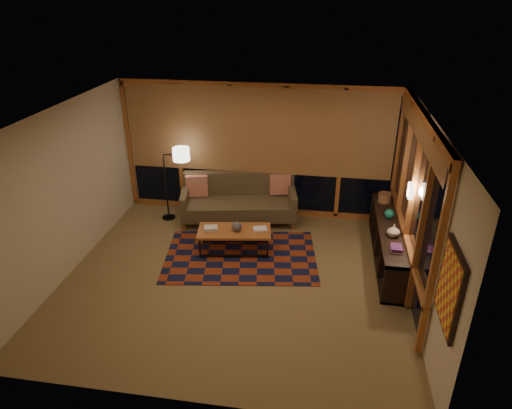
# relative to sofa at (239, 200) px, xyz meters

# --- Properties ---
(floor) EXTENTS (5.50, 5.00, 0.01)m
(floor) POSITION_rel_sofa_xyz_m (0.31, -1.98, -0.46)
(floor) COLOR #A0854B
(floor) RESTS_ON ground
(ceiling) EXTENTS (5.50, 5.00, 0.01)m
(ceiling) POSITION_rel_sofa_xyz_m (0.31, -1.98, 2.24)
(ceiling) COLOR white
(ceiling) RESTS_ON walls
(walls) EXTENTS (5.51, 5.01, 2.70)m
(walls) POSITION_rel_sofa_xyz_m (0.31, -1.98, 0.89)
(walls) COLOR beige
(walls) RESTS_ON floor
(window_wall_back) EXTENTS (5.30, 0.16, 2.60)m
(window_wall_back) POSITION_rel_sofa_xyz_m (0.31, 0.45, 0.89)
(window_wall_back) COLOR #B06131
(window_wall_back) RESTS_ON walls
(window_wall_right) EXTENTS (0.16, 3.70, 2.60)m
(window_wall_right) POSITION_rel_sofa_xyz_m (2.99, -1.38, 0.89)
(window_wall_right) COLOR #B06131
(window_wall_right) RESTS_ON walls
(wall_art) EXTENTS (0.06, 0.74, 0.94)m
(wall_art) POSITION_rel_sofa_xyz_m (3.02, -3.83, 0.99)
(wall_art) COLOR red
(wall_art) RESTS_ON walls
(wall_sconce) EXTENTS (0.12, 0.18, 0.22)m
(wall_sconce) POSITION_rel_sofa_xyz_m (2.93, -1.53, 1.09)
(wall_sconce) COLOR white
(wall_sconce) RESTS_ON walls
(sofa) EXTENTS (2.36, 1.28, 0.91)m
(sofa) POSITION_rel_sofa_xyz_m (0.00, 0.00, 0.00)
(sofa) COLOR #443A27
(sofa) RESTS_ON floor
(pillow_left) EXTENTS (0.46, 0.25, 0.43)m
(pillow_left) POSITION_rel_sofa_xyz_m (-0.87, 0.05, 0.22)
(pillow_left) COLOR red
(pillow_left) RESTS_ON sofa
(pillow_right) EXTENTS (0.44, 0.24, 0.41)m
(pillow_right) POSITION_rel_sofa_xyz_m (0.77, 0.39, 0.21)
(pillow_right) COLOR red
(pillow_right) RESTS_ON sofa
(area_rug) EXTENTS (2.86, 2.11, 0.01)m
(area_rug) POSITION_rel_sofa_xyz_m (0.28, -1.33, -0.45)
(area_rug) COLOR maroon
(area_rug) RESTS_ON floor
(coffee_table) EXTENTS (1.36, 0.77, 0.43)m
(coffee_table) POSITION_rel_sofa_xyz_m (0.14, -1.16, -0.24)
(coffee_table) COLOR #B06131
(coffee_table) RESTS_ON floor
(book_stack_a) EXTENTS (0.29, 0.25, 0.07)m
(book_stack_a) POSITION_rel_sofa_xyz_m (-0.27, -1.22, 0.01)
(book_stack_a) COLOR white
(book_stack_a) RESTS_ON coffee_table
(book_stack_b) EXTENTS (0.27, 0.24, 0.04)m
(book_stack_b) POSITION_rel_sofa_xyz_m (0.59, -1.10, -0.01)
(book_stack_b) COLOR white
(book_stack_b) RESTS_ON coffee_table
(ceramic_pot) EXTENTS (0.22, 0.22, 0.18)m
(ceramic_pot) POSITION_rel_sofa_xyz_m (0.19, -1.18, 0.06)
(ceramic_pot) COLOR #2A2A2F
(ceramic_pot) RESTS_ON coffee_table
(floor_lamp) EXTENTS (0.57, 0.44, 1.51)m
(floor_lamp) POSITION_rel_sofa_xyz_m (-1.46, -0.11, 0.30)
(floor_lamp) COLOR black
(floor_lamp) RESTS_ON floor
(bookshelf) EXTENTS (0.40, 2.68, 0.67)m
(bookshelf) POSITION_rel_sofa_xyz_m (2.80, -0.98, -0.12)
(bookshelf) COLOR black
(bookshelf) RESTS_ON floor
(basket) EXTENTS (0.29, 0.29, 0.18)m
(basket) POSITION_rel_sofa_xyz_m (2.78, -0.08, 0.30)
(basket) COLOR #8D5C3A
(basket) RESTS_ON bookshelf
(teal_bowl) EXTENTS (0.20, 0.20, 0.17)m
(teal_bowl) POSITION_rel_sofa_xyz_m (2.80, -0.74, 0.30)
(teal_bowl) COLOR #156457
(teal_bowl) RESTS_ON bookshelf
(vase) EXTENTS (0.24, 0.24, 0.21)m
(vase) POSITION_rel_sofa_xyz_m (2.80, -1.39, 0.32)
(vase) COLOR #B3A68D
(vase) RESTS_ON bookshelf
(shelf_book_stack) EXTENTS (0.17, 0.24, 0.07)m
(shelf_book_stack) POSITION_rel_sofa_xyz_m (2.80, -1.82, 0.25)
(shelf_book_stack) COLOR white
(shelf_book_stack) RESTS_ON bookshelf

